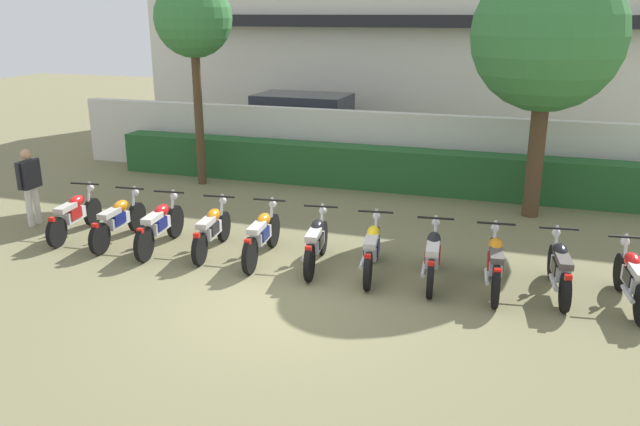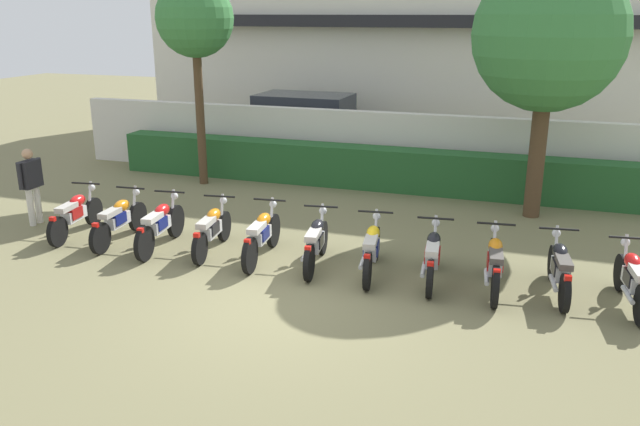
# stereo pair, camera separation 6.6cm
# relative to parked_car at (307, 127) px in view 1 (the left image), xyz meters

# --- Properties ---
(ground) EXTENTS (60.00, 60.00, 0.00)m
(ground) POSITION_rel_parked_car_xyz_m (2.93, -9.63, -0.94)
(ground) COLOR olive
(building) EXTENTS (18.69, 6.50, 7.44)m
(building) POSITION_rel_parked_car_xyz_m (2.93, 5.04, 2.79)
(building) COLOR silver
(building) RESTS_ON ground
(compound_wall) EXTENTS (17.76, 0.30, 1.79)m
(compound_wall) POSITION_rel_parked_car_xyz_m (2.93, -2.06, -0.04)
(compound_wall) COLOR silver
(compound_wall) RESTS_ON ground
(hedge_row) EXTENTS (14.21, 0.70, 1.02)m
(hedge_row) POSITION_rel_parked_car_xyz_m (2.93, -2.76, -0.43)
(hedge_row) COLOR #235628
(hedge_row) RESTS_ON ground
(parked_car) EXTENTS (4.54, 2.15, 1.89)m
(parked_car) POSITION_rel_parked_car_xyz_m (0.00, 0.00, 0.00)
(parked_car) COLOR black
(parked_car) RESTS_ON ground
(tree_near_inspector) EXTENTS (1.86, 1.86, 4.98)m
(tree_near_inspector) POSITION_rel_parked_car_xyz_m (-1.57, -3.67, 3.06)
(tree_near_inspector) COLOR #4C3823
(tree_near_inspector) RESTS_ON ground
(tree_far_side) EXTENTS (3.04, 3.04, 5.28)m
(tree_far_side) POSITION_rel_parked_car_xyz_m (6.43, -3.92, 2.80)
(tree_far_side) COLOR #4C3823
(tree_far_side) RESTS_ON ground
(motorcycle_in_row_0) EXTENTS (0.60, 1.87, 0.95)m
(motorcycle_in_row_0) POSITION_rel_parked_car_xyz_m (-2.01, -8.04, -0.50)
(motorcycle_in_row_0) COLOR black
(motorcycle_in_row_0) RESTS_ON ground
(motorcycle_in_row_1) EXTENTS (0.60, 1.91, 0.95)m
(motorcycle_in_row_1) POSITION_rel_parked_car_xyz_m (-0.99, -8.09, -0.49)
(motorcycle_in_row_1) COLOR black
(motorcycle_in_row_1) RESTS_ON ground
(motorcycle_in_row_2) EXTENTS (0.60, 1.94, 0.97)m
(motorcycle_in_row_2) POSITION_rel_parked_car_xyz_m (-0.05, -8.15, -0.48)
(motorcycle_in_row_2) COLOR black
(motorcycle_in_row_2) RESTS_ON ground
(motorcycle_in_row_3) EXTENTS (0.60, 1.83, 0.94)m
(motorcycle_in_row_3) POSITION_rel_parked_car_xyz_m (0.94, -8.02, -0.50)
(motorcycle_in_row_3) COLOR black
(motorcycle_in_row_3) RESTS_ON ground
(motorcycle_in_row_4) EXTENTS (0.60, 1.95, 0.97)m
(motorcycle_in_row_4) POSITION_rel_parked_car_xyz_m (1.94, -8.07, -0.48)
(motorcycle_in_row_4) COLOR black
(motorcycle_in_row_4) RESTS_ON ground
(motorcycle_in_row_5) EXTENTS (0.60, 1.84, 0.96)m
(motorcycle_in_row_5) POSITION_rel_parked_car_xyz_m (2.96, -8.09, -0.49)
(motorcycle_in_row_5) COLOR black
(motorcycle_in_row_5) RESTS_ON ground
(motorcycle_in_row_6) EXTENTS (0.60, 1.88, 0.96)m
(motorcycle_in_row_6) POSITION_rel_parked_car_xyz_m (3.95, -8.12, -0.49)
(motorcycle_in_row_6) COLOR black
(motorcycle_in_row_6) RESTS_ON ground
(motorcycle_in_row_7) EXTENTS (0.60, 1.84, 0.96)m
(motorcycle_in_row_7) POSITION_rel_parked_car_xyz_m (4.95, -8.13, -0.49)
(motorcycle_in_row_7) COLOR black
(motorcycle_in_row_7) RESTS_ON ground
(motorcycle_in_row_8) EXTENTS (0.60, 1.87, 0.98)m
(motorcycle_in_row_8) POSITION_rel_parked_car_xyz_m (5.92, -8.17, -0.48)
(motorcycle_in_row_8) COLOR black
(motorcycle_in_row_8) RESTS_ON ground
(motorcycle_in_row_9) EXTENTS (0.60, 1.80, 0.95)m
(motorcycle_in_row_9) POSITION_rel_parked_car_xyz_m (6.88, -8.02, -0.50)
(motorcycle_in_row_9) COLOR black
(motorcycle_in_row_9) RESTS_ON ground
(motorcycle_in_row_10) EXTENTS (0.60, 1.80, 0.95)m
(motorcycle_in_row_10) POSITION_rel_parked_car_xyz_m (7.89, -8.14, -0.49)
(motorcycle_in_row_10) COLOR black
(motorcycle_in_row_10) RESTS_ON ground
(inspector_person) EXTENTS (0.22, 0.65, 1.58)m
(inspector_person) POSITION_rel_parked_car_xyz_m (-3.28, -7.72, -0.01)
(inspector_person) COLOR silver
(inspector_person) RESTS_ON ground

